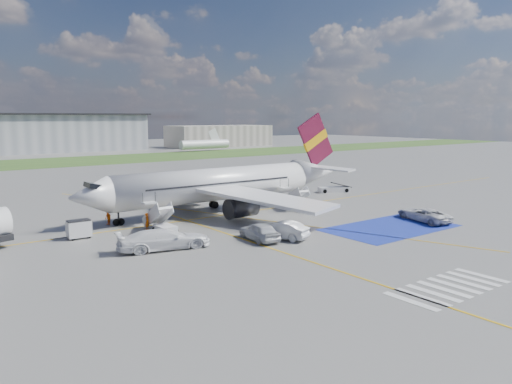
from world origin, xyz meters
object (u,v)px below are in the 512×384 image
car_silver_a (260,231)px  van_white_a (424,212)px  gpu_cart (79,230)px  car_silver_b (282,230)px  airliner (225,184)px  van_white_b (164,236)px  belt_loader (334,190)px

car_silver_a → van_white_a: (19.75, -4.03, 0.14)m
gpu_cart → car_silver_b: size_ratio=0.42×
airliner → car_silver_b: bearing=-103.3°
car_silver_b → van_white_b: 11.03m
airliner → belt_loader: bearing=7.4°
belt_loader → car_silver_b: car_silver_b is taller
gpu_cart → car_silver_b: bearing=-35.9°
car_silver_a → van_white_b: bearing=-9.3°
belt_loader → van_white_a: 22.21m
car_silver_b → van_white_a: (17.73, -3.25, 0.14)m
belt_loader → car_silver_b: size_ratio=1.01×
van_white_a → van_white_b: (-28.26, 6.50, 0.19)m
airliner → car_silver_a: 15.23m
car_silver_b → van_white_b: (-10.54, 3.25, 0.34)m
airliner → van_white_a: 23.08m
gpu_cart → van_white_a: bearing=-22.7°
van_white_b → car_silver_a: bearing=-93.7°
car_silver_b → van_white_b: van_white_b is taller
car_silver_b → van_white_a: van_white_a is taller
car_silver_a → car_silver_b: 2.17m
van_white_b → belt_loader: bearing=-55.7°
airliner → car_silver_b: (-3.47, -14.75, -2.55)m
airliner → belt_loader: size_ratio=7.07×
van_white_b → car_silver_b: bearing=-94.7°
airliner → van_white_b: airliner is taller
gpu_cart → van_white_b: bearing=-59.5°
airliner → car_silver_a: size_ratio=7.39×
gpu_cart → belt_loader: 40.94m
belt_loader → van_white_b: (-35.88, -14.36, 0.80)m
car_silver_a → van_white_a: van_white_a is taller
belt_loader → van_white_b: bearing=-134.8°
gpu_cart → car_silver_a: (13.14, -10.90, 0.05)m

